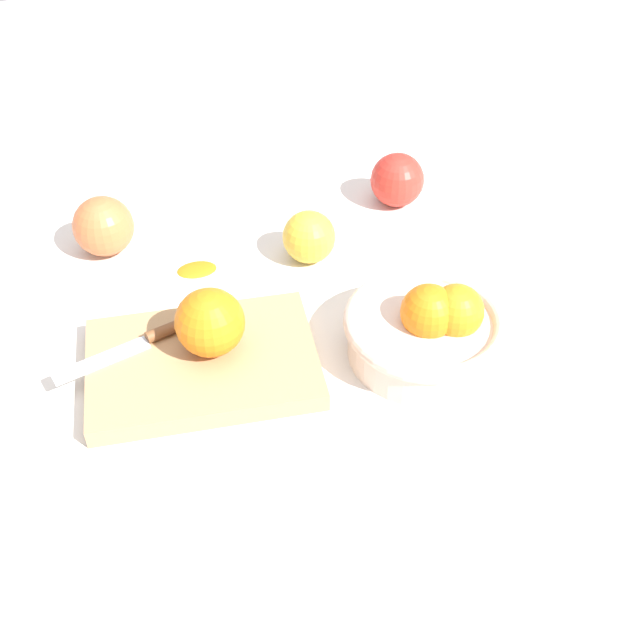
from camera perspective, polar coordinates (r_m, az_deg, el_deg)
The scene contains 9 objects.
ground_plane at distance 0.96m, azimuth -0.44°, elevation 0.20°, with size 2.40×2.40×0.00m, color silver.
bowl at distance 0.89m, azimuth 7.87°, elevation -0.63°, with size 0.19×0.19×0.09m.
cutting_board at distance 0.89m, azimuth -8.52°, elevation -3.14°, with size 0.25×0.18×0.02m, color tan.
orange_on_board at distance 0.86m, azimuth -8.01°, elevation -0.18°, with size 0.08×0.08×0.08m, color orange.
knife at distance 0.90m, azimuth -13.07°, elevation -1.66°, with size 0.15×0.07×0.01m.
apple_front_center at distance 1.03m, azimuth -0.80°, elevation 6.06°, with size 0.07×0.07×0.07m, color gold.
apple_front_left at distance 1.14m, azimuth 5.64°, elevation 10.10°, with size 0.08×0.08×0.08m, color red.
apple_front_right at distance 1.08m, azimuth -15.48°, elevation 6.59°, with size 0.08×0.08×0.08m, color #CC6638.
citrus_peel at distance 1.04m, azimuth -8.97°, elevation 3.79°, with size 0.05×0.04×0.01m, color orange.
Camera 1 is at (0.16, 0.70, 0.63)m, focal length 44.01 mm.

